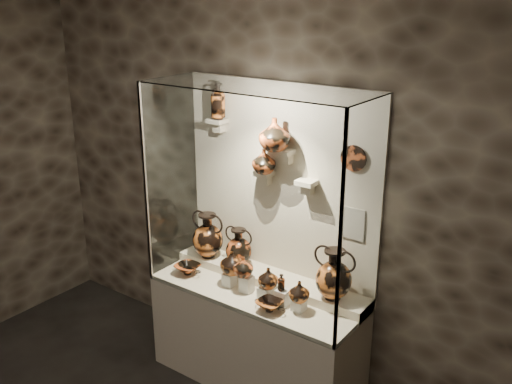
% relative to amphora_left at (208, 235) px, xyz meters
% --- Properties ---
extents(wall_back, '(5.00, 0.02, 3.20)m').
position_rel_amphora_left_xyz_m(wall_back, '(0.59, 0.18, 0.51)').
color(wall_back, '#2E251D').
rests_on(wall_back, ground).
extents(plinth, '(1.70, 0.60, 0.80)m').
position_rel_amphora_left_xyz_m(plinth, '(0.59, -0.14, -0.69)').
color(plinth, '#C1B59B').
rests_on(plinth, floor).
extents(front_tier, '(1.68, 0.58, 0.03)m').
position_rel_amphora_left_xyz_m(front_tier, '(0.59, -0.14, -0.28)').
color(front_tier, beige).
rests_on(front_tier, plinth).
extents(rear_tier, '(1.70, 0.25, 0.10)m').
position_rel_amphora_left_xyz_m(rear_tier, '(0.59, 0.04, -0.24)').
color(rear_tier, beige).
rests_on(rear_tier, plinth).
extents(back_panel, '(1.70, 0.03, 1.60)m').
position_rel_amphora_left_xyz_m(back_panel, '(0.59, 0.18, 0.51)').
color(back_panel, '#C1B59B').
rests_on(back_panel, plinth).
extents(glass_front, '(1.70, 0.01, 1.60)m').
position_rel_amphora_left_xyz_m(glass_front, '(0.59, -0.43, 0.51)').
color(glass_front, white).
rests_on(glass_front, plinth).
extents(glass_left, '(0.01, 0.60, 1.60)m').
position_rel_amphora_left_xyz_m(glass_left, '(-0.25, -0.14, 0.51)').
color(glass_left, white).
rests_on(glass_left, plinth).
extents(glass_right, '(0.01, 0.60, 1.60)m').
position_rel_amphora_left_xyz_m(glass_right, '(1.44, -0.14, 0.51)').
color(glass_right, white).
rests_on(glass_right, plinth).
extents(glass_top, '(1.70, 0.60, 0.01)m').
position_rel_amphora_left_xyz_m(glass_top, '(0.59, -0.14, 1.30)').
color(glass_top, white).
rests_on(glass_top, back_panel).
extents(frame_post_left, '(0.02, 0.02, 1.60)m').
position_rel_amphora_left_xyz_m(frame_post_left, '(-0.25, -0.43, 0.51)').
color(frame_post_left, gray).
rests_on(frame_post_left, plinth).
extents(frame_post_right, '(0.02, 0.02, 1.60)m').
position_rel_amphora_left_xyz_m(frame_post_right, '(1.43, -0.43, 0.51)').
color(frame_post_right, gray).
rests_on(frame_post_right, plinth).
extents(pedestal_a, '(0.09, 0.09, 0.10)m').
position_rel_amphora_left_xyz_m(pedestal_a, '(0.37, -0.19, -0.21)').
color(pedestal_a, silver).
rests_on(pedestal_a, front_tier).
extents(pedestal_b, '(0.09, 0.09, 0.13)m').
position_rel_amphora_left_xyz_m(pedestal_b, '(0.54, -0.19, -0.20)').
color(pedestal_b, silver).
rests_on(pedestal_b, front_tier).
extents(pedestal_c, '(0.09, 0.09, 0.09)m').
position_rel_amphora_left_xyz_m(pedestal_c, '(0.71, -0.19, -0.22)').
color(pedestal_c, silver).
rests_on(pedestal_c, front_tier).
extents(pedestal_d, '(0.09, 0.09, 0.12)m').
position_rel_amphora_left_xyz_m(pedestal_d, '(0.87, -0.19, -0.20)').
color(pedestal_d, silver).
rests_on(pedestal_d, front_tier).
extents(pedestal_e, '(0.09, 0.09, 0.08)m').
position_rel_amphora_left_xyz_m(pedestal_e, '(1.01, -0.19, -0.22)').
color(pedestal_e, silver).
rests_on(pedestal_e, front_tier).
extents(bracket_ul, '(0.14, 0.12, 0.04)m').
position_rel_amphora_left_xyz_m(bracket_ul, '(0.04, 0.10, 0.96)').
color(bracket_ul, '#C1B59B').
rests_on(bracket_ul, back_panel).
extents(bracket_ca, '(0.14, 0.12, 0.04)m').
position_rel_amphora_left_xyz_m(bracket_ca, '(0.49, 0.10, 0.61)').
color(bracket_ca, '#C1B59B').
rests_on(bracket_ca, back_panel).
extents(bracket_cb, '(0.10, 0.12, 0.04)m').
position_rel_amphora_left_xyz_m(bracket_cb, '(0.69, 0.10, 0.81)').
color(bracket_cb, '#C1B59B').
rests_on(bracket_cb, back_panel).
extents(bracket_cc, '(0.14, 0.12, 0.04)m').
position_rel_amphora_left_xyz_m(bracket_cc, '(0.87, 0.10, 0.61)').
color(bracket_cc, '#C1B59B').
rests_on(bracket_cc, back_panel).
extents(amphora_left, '(0.35, 0.35, 0.39)m').
position_rel_amphora_left_xyz_m(amphora_left, '(0.00, 0.00, 0.00)').
color(amphora_left, '#BE5F24').
rests_on(amphora_left, rear_tier).
extents(amphora_mid, '(0.30, 0.30, 0.32)m').
position_rel_amphora_left_xyz_m(amphora_mid, '(0.30, 0.03, -0.03)').
color(amphora_mid, '#AE481E').
rests_on(amphora_mid, rear_tier).
extents(amphora_right, '(0.41, 0.41, 0.39)m').
position_rel_amphora_left_xyz_m(amphora_right, '(1.18, -0.00, 0.00)').
color(amphora_right, '#BE5F24').
rests_on(amphora_right, rear_tier).
extents(jug_a, '(0.24, 0.24, 0.20)m').
position_rel_amphora_left_xyz_m(jug_a, '(0.39, -0.17, -0.07)').
color(jug_a, '#BE5F24').
rests_on(jug_a, pedestal_a).
extents(jug_b, '(0.20, 0.20, 0.16)m').
position_rel_amphora_left_xyz_m(jug_b, '(0.52, -0.20, -0.05)').
color(jug_b, '#AE481E').
rests_on(jug_b, pedestal_b).
extents(jug_c, '(0.20, 0.20, 0.16)m').
position_rel_amphora_left_xyz_m(jug_c, '(0.73, -0.17, -0.09)').
color(jug_c, '#BE5F24').
rests_on(jug_c, pedestal_c).
extents(jug_e, '(0.19, 0.19, 0.16)m').
position_rel_amphora_left_xyz_m(jug_e, '(1.02, -0.19, -0.10)').
color(jug_e, '#BE5F24').
rests_on(jug_e, pedestal_e).
extents(lekythos_small, '(0.06, 0.06, 0.15)m').
position_rel_amphora_left_xyz_m(lekythos_small, '(0.87, -0.20, -0.07)').
color(lekythos_small, '#AE481E').
rests_on(lekythos_small, pedestal_d).
extents(kylix_left, '(0.31, 0.29, 0.10)m').
position_rel_amphora_left_xyz_m(kylix_left, '(-0.02, -0.24, -0.21)').
color(kylix_left, '#AE481E').
rests_on(kylix_left, front_tier).
extents(kylix_right, '(0.30, 0.28, 0.10)m').
position_rel_amphora_left_xyz_m(kylix_right, '(0.85, -0.32, -0.22)').
color(kylix_right, '#BE5F24').
rests_on(kylix_right, front_tier).
extents(lekythos_tall, '(0.16, 0.16, 0.31)m').
position_rel_amphora_left_xyz_m(lekythos_tall, '(0.07, 0.09, 1.13)').
color(lekythos_tall, '#BE5F24').
rests_on(lekythos_tall, bracket_ul).
extents(ovoid_vase_a, '(0.18, 0.18, 0.19)m').
position_rel_amphora_left_xyz_m(ovoid_vase_a, '(0.52, 0.06, 0.72)').
color(ovoid_vase_a, '#AE481E').
rests_on(ovoid_vase_a, bracket_ca).
extents(ovoid_vase_b, '(0.29, 0.29, 0.24)m').
position_rel_amphora_left_xyz_m(ovoid_vase_b, '(0.63, 0.04, 0.94)').
color(ovoid_vase_b, '#AE481E').
rests_on(ovoid_vase_b, bracket_cb).
extents(wall_plate, '(0.18, 0.02, 0.18)m').
position_rel_amphora_left_xyz_m(wall_plate, '(1.21, 0.15, 0.83)').
color(wall_plate, '#9E431F').
rests_on(wall_plate, back_panel).
extents(info_placard, '(0.18, 0.01, 0.24)m').
position_rel_amphora_left_xyz_m(info_placard, '(1.23, 0.16, 0.35)').
color(info_placard, beige).
rests_on(info_placard, back_panel).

